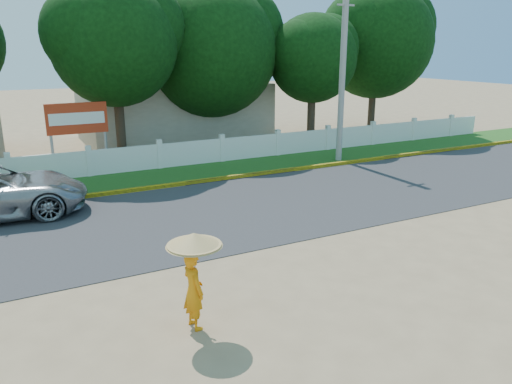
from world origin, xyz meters
The scene contains 10 objects.
ground centered at (0.00, 0.00, 0.00)m, with size 120.00×120.00×0.00m, color #9E8460.
road centered at (0.00, 4.50, 0.01)m, with size 60.00×7.00×0.02m, color #38383A.
grass_verge centered at (0.00, 9.75, 0.01)m, with size 60.00×3.50×0.03m, color #2D601E.
curb centered at (0.00, 8.05, 0.08)m, with size 40.00×0.18×0.16m, color yellow.
fence centered at (0.00, 11.20, 0.55)m, with size 40.00×0.10×1.10m, color silver.
building_near centered at (3.00, 18.00, 1.60)m, with size 10.00×6.00×3.20m, color #B7AD99.
utility_pole centered at (8.01, 8.88, 3.88)m, with size 0.28×0.28×7.76m, color gray.
monk_with_parasol centered at (-3.27, -1.75, 1.26)m, with size 1.06×1.06×1.93m.
billboard centered at (-3.16, 12.30, 2.14)m, with size 2.50×0.13×2.95m.
tree_row centered at (2.10, 14.56, 4.98)m, with size 35.39×7.93×8.96m.
Camera 1 is at (-6.18, -9.87, 5.21)m, focal length 35.00 mm.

